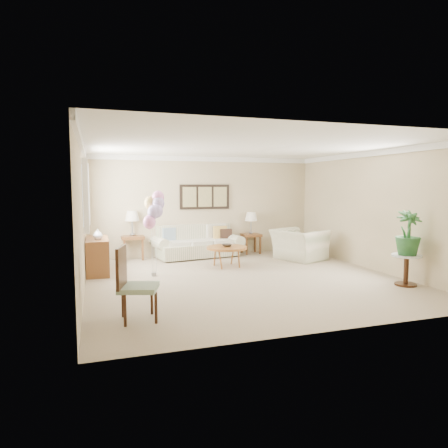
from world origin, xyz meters
name	(u,v)px	position (x,y,z in m)	size (l,w,h in m)	color
ground_plane	(245,279)	(0.00, 0.00, 0.00)	(6.00, 6.00, 0.00)	#B3A68E
room_shell	(238,197)	(-0.11, 0.09, 1.63)	(6.04, 6.04, 2.60)	beige
wall_art_triptych	(205,197)	(0.00, 2.96, 1.55)	(1.35, 0.06, 0.65)	black
sofa	(197,245)	(-0.29, 2.68, 0.33)	(2.36, 1.14, 0.83)	beige
end_table_left	(133,240)	(-1.90, 2.87, 0.50)	(0.55, 0.50, 0.60)	brown
end_table_right	(251,237)	(1.26, 2.80, 0.45)	(0.49, 0.45, 0.54)	brown
lamp_left	(132,217)	(-1.90, 2.87, 1.07)	(0.35, 0.35, 0.62)	gray
lamp_right	(251,217)	(1.26, 2.80, 0.99)	(0.33, 0.33, 0.59)	gray
coffee_table	(227,248)	(0.04, 1.26, 0.43)	(0.92, 0.92, 0.46)	brown
decor_bowl	(227,245)	(0.05, 1.26, 0.49)	(0.23, 0.23, 0.06)	#2A241C
armchair	(299,245)	(2.05, 1.56, 0.38)	(1.16, 1.01, 0.75)	beige
side_table	(406,262)	(2.66, -1.39, 0.43)	(0.53, 0.53, 0.58)	silver
potted_plant	(408,233)	(2.65, -1.41, 0.99)	(0.46, 0.46, 0.82)	#244F2B
accent_chair	(133,282)	(-2.32, -1.81, 0.54)	(0.63, 0.63, 1.03)	#89A286
credenza	(97,256)	(-2.76, 1.50, 0.37)	(0.46, 1.20, 0.74)	brown
vase_white	(98,235)	(-2.74, 1.26, 0.84)	(0.19, 0.19, 0.20)	silver
vase_sage	(98,233)	(-2.74, 1.69, 0.83)	(0.17, 0.17, 0.18)	silver
balloon_cluster	(154,208)	(-1.64, 0.84, 1.39)	(0.45, 0.45, 1.75)	gray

